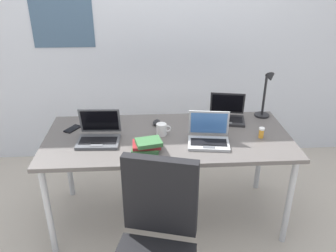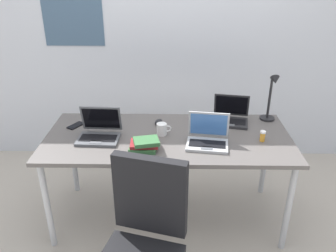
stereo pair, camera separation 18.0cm
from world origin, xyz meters
name	(u,v)px [view 1 (the left image)]	position (x,y,z in m)	size (l,w,h in m)	color
ground_plane	(168,215)	(0.00, 0.00, 0.00)	(12.00, 12.00, 0.00)	#B7AD9E
wall_back	(161,31)	(0.00, 1.10, 1.30)	(6.00, 0.13, 2.60)	silver
desk	(168,143)	(0.00, 0.00, 0.68)	(1.80, 0.80, 0.74)	#595451
desk_lamp	(266,95)	(0.80, 0.28, 0.94)	(0.12, 0.18, 0.40)	black
laptop_front_left	(209,137)	(0.28, -0.12, 0.78)	(0.31, 0.26, 0.22)	#B7BABC
laptop_front_right	(227,115)	(0.49, 0.25, 0.78)	(0.32, 0.28, 0.21)	#232326
laptop_back_left	(99,135)	(-0.50, -0.05, 0.78)	(0.31, 0.27, 0.22)	#515459
computer_mouse	(156,122)	(-0.08, 0.20, 0.76)	(0.06, 0.10, 0.03)	black
cell_phone	(73,129)	(-0.72, 0.15, 0.74)	(0.06, 0.14, 0.01)	black
pill_bottle	(261,133)	(0.67, -0.07, 0.78)	(0.04, 0.04, 0.08)	gold
book_stack	(147,145)	(-0.16, -0.20, 0.78)	(0.22, 0.17, 0.08)	#336638
coffee_mug	(162,129)	(-0.04, 0.02, 0.78)	(0.11, 0.08, 0.09)	white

